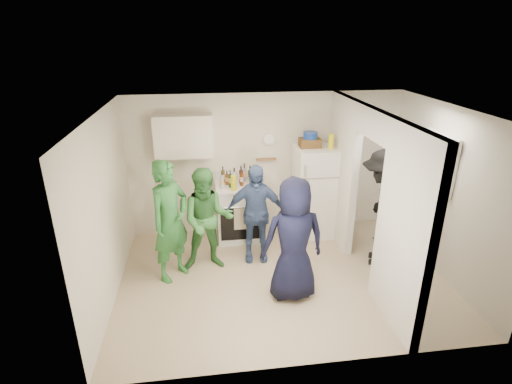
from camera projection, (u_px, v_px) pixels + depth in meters
floor at (283, 277)px, 6.01m from camera, size 4.80×4.80×0.00m
wall_back at (266, 164)px, 7.10m from camera, size 4.80×0.00×4.80m
wall_front at (319, 269)px, 3.98m from camera, size 4.80×0.00×4.80m
wall_left at (106, 211)px, 5.24m from camera, size 0.00×3.40×3.40m
wall_right at (446, 193)px, 5.84m from camera, size 0.00×3.40×3.40m
ceiling at (287, 111)px, 5.07m from camera, size 4.80×4.80×0.00m
partition_pier_back at (342, 172)px, 6.70m from camera, size 0.12×1.20×2.50m
partition_pier_front at (404, 233)px, 4.68m from camera, size 0.12×1.20×2.50m
partition_header at (376, 124)px, 5.30m from camera, size 0.12×1.00×0.40m
stove at (240, 211)px, 7.02m from camera, size 0.84×0.70×1.00m
upper_cabinet at (183, 136)px, 6.54m from camera, size 0.95×0.34×0.70m
fridge at (314, 192)px, 7.04m from camera, size 0.67×0.65×1.62m
wicker_basket at (310, 143)px, 6.74m from camera, size 0.35×0.25×0.15m
blue_bowl at (310, 135)px, 6.69m from camera, size 0.24×0.24×0.11m
yellow_cup_stack_top at (331, 141)px, 6.62m from camera, size 0.09×0.09×0.25m
wall_clock at (269, 139)px, 6.92m from camera, size 0.22×0.02×0.22m
spice_shelf at (266, 159)px, 7.02m from camera, size 0.35×0.08×0.03m
nook_window at (441, 163)px, 5.87m from camera, size 0.03×0.70×0.80m
nook_window_frame at (440, 163)px, 5.87m from camera, size 0.04×0.76×0.86m
nook_valance at (443, 140)px, 5.73m from camera, size 0.04×0.82×0.18m
yellow_cup_stack_stove at (234, 183)px, 6.57m from camera, size 0.09×0.09×0.25m
red_cup at (254, 185)px, 6.65m from camera, size 0.09×0.09×0.12m
person_green_left at (170, 221)px, 5.72m from camera, size 0.77×0.79×1.83m
person_green_center at (208, 220)px, 5.99m from camera, size 0.80×0.63×1.62m
person_denim at (255, 213)px, 6.24m from camera, size 0.97×0.47×1.60m
person_navy at (293, 240)px, 5.30m from camera, size 0.88×0.60×1.74m
person_nook at (381, 208)px, 6.11m from camera, size 1.10×1.37×1.85m
bottle_a at (223, 175)px, 6.86m from camera, size 0.06×0.06×0.30m
bottle_b at (230, 179)px, 6.68m from camera, size 0.06×0.06×0.30m
bottle_c at (234, 175)px, 6.90m from camera, size 0.08×0.08×0.27m
bottle_d at (242, 177)px, 6.74m from camera, size 0.06×0.06×0.30m
bottle_e at (244, 172)px, 6.95m from camera, size 0.06×0.06×0.33m
bottle_f at (250, 175)px, 6.81m from camera, size 0.07×0.07×0.33m
bottle_g at (254, 173)px, 6.95m from camera, size 0.07×0.07×0.30m
bottle_h at (222, 180)px, 6.61m from camera, size 0.06×0.06×0.32m
bottle_i at (241, 175)px, 6.85m from camera, size 0.07×0.07×0.32m
bottle_j at (258, 179)px, 6.72m from camera, size 0.06×0.06×0.26m
bottle_k at (227, 178)px, 6.80m from camera, size 0.07×0.07×0.25m
bottle_l at (249, 180)px, 6.69m from camera, size 0.07×0.07×0.25m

